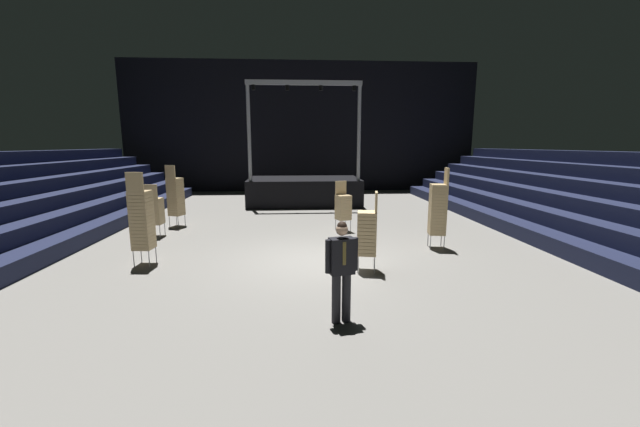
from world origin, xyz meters
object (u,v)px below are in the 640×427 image
stage_riser (304,190)px  man_with_tie (342,266)px  chair_stack_front_left (367,232)px  chair_stack_front_right (142,219)px  chair_stack_mid_left (343,206)px  chair_stack_mid_right (438,208)px  chair_stack_rear_left (155,210)px  chair_stack_mid_centre (175,196)px

stage_riser → man_with_tie: bearing=-88.5°
stage_riser → chair_stack_front_left: bearing=-83.2°
chair_stack_front_left → chair_stack_front_right: size_ratio=0.82×
chair_stack_mid_left → chair_stack_mid_right: 3.37m
stage_riser → chair_stack_front_right: size_ratio=2.48×
chair_stack_rear_left → chair_stack_mid_right: bearing=-8.6°
chair_stack_mid_right → chair_stack_mid_centre: bearing=76.2°
man_with_tie → chair_stack_front_left: 2.72m
chair_stack_mid_right → chair_stack_mid_centre: (-8.36, 3.48, -0.04)m
stage_riser → chair_stack_front_right: bearing=-113.6°
chair_stack_front_left → chair_stack_mid_right: 3.02m
chair_stack_front_left → chair_stack_rear_left: 7.27m
man_with_tie → chair_stack_front_right: 5.63m
stage_riser → chair_stack_mid_left: size_ratio=3.35×
chair_stack_front_left → chair_stack_front_right: chair_stack_front_right is taller
man_with_tie → chair_stack_mid_centre: 9.41m
man_with_tie → chair_stack_mid_right: size_ratio=0.75×
stage_riser → chair_stack_rear_left: size_ratio=3.35×
stage_riser → chair_stack_front_right: stage_riser is taller
chair_stack_front_left → stage_riser: bearing=17.8°
stage_riser → man_with_tie: stage_riser is taller
man_with_tie → chair_stack_mid_centre: chair_stack_mid_centre is taller
chair_stack_front_left → chair_stack_mid_left: chair_stack_front_left is taller
stage_riser → chair_stack_front_right: (-4.17, -9.55, 0.44)m
chair_stack_mid_left → man_with_tie: bearing=62.6°
man_with_tie → chair_stack_front_left: bearing=-123.7°
chair_stack_front_right → chair_stack_mid_left: 6.34m
chair_stack_mid_left → chair_stack_mid_right: (2.42, -2.33, 0.29)m
chair_stack_front_left → chair_stack_mid_left: (-0.05, 4.20, -0.08)m
chair_stack_front_left → chair_stack_mid_centre: chair_stack_mid_centre is taller
chair_stack_front_right → chair_stack_mid_left: chair_stack_front_right is taller
chair_stack_front_right → chair_stack_mid_left: bearing=37.1°
chair_stack_mid_left → chair_stack_rear_left: 6.15m
chair_stack_front_right → chair_stack_mid_left: (5.36, 3.38, -0.29)m
chair_stack_mid_right → chair_stack_rear_left: 8.78m
chair_stack_front_right → chair_stack_mid_right: 7.85m
man_with_tie → chair_stack_mid_left: (0.86, 6.76, -0.12)m
stage_riser → chair_stack_mid_centre: bearing=-133.5°
chair_stack_front_left → chair_stack_mid_left: bearing=11.6°
chair_stack_mid_left → chair_stack_rear_left: same height
stage_riser → chair_stack_front_left: (1.24, -10.36, 0.23)m
man_with_tie → chair_stack_front_left: chair_stack_front_left is taller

